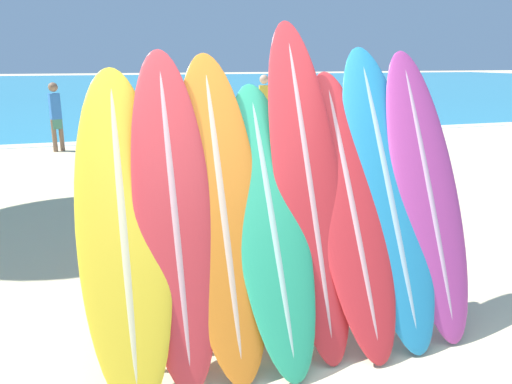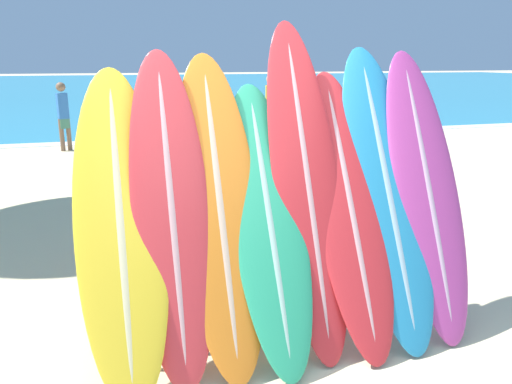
# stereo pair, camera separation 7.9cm
# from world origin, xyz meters

# --- Properties ---
(ocean_water) EXTENTS (120.00, 60.00, 0.01)m
(ocean_water) POSITION_xyz_m (0.00, 39.91, 0.00)
(ocean_water) COLOR teal
(ocean_water) RESTS_ON ground_plane
(surfboard_rack) EXTENTS (2.58, 0.04, 0.92)m
(surfboard_rack) POSITION_xyz_m (0.21, 0.65, 0.50)
(surfboard_rack) COLOR #28282D
(surfboard_rack) RESTS_ON ground_plane
(surfboard_slot_0) EXTENTS (0.58, 1.20, 1.99)m
(surfboard_slot_0) POSITION_xyz_m (-0.92, 0.67, 1.00)
(surfboard_slot_0) COLOR yellow
(surfboard_slot_0) RESTS_ON ground_plane
(surfboard_slot_1) EXTENTS (0.52, 1.04, 2.12)m
(surfboard_slot_1) POSITION_xyz_m (-0.60, 0.68, 1.06)
(surfboard_slot_1) COLOR red
(surfboard_slot_1) RESTS_ON ground_plane
(surfboard_slot_2) EXTENTS (0.56, 1.09, 2.09)m
(surfboard_slot_2) POSITION_xyz_m (-0.27, 0.69, 1.04)
(surfboard_slot_2) COLOR orange
(surfboard_slot_2) RESTS_ON ground_plane
(surfboard_slot_3) EXTENTS (0.53, 1.13, 1.87)m
(surfboard_slot_3) POSITION_xyz_m (0.06, 0.63, 0.94)
(surfboard_slot_3) COLOR #289E70
(surfboard_slot_3) RESTS_ON ground_plane
(surfboard_slot_4) EXTENTS (0.51, 1.13, 2.33)m
(surfboard_slot_4) POSITION_xyz_m (0.38, 0.74, 1.16)
(surfboard_slot_4) COLOR red
(surfboard_slot_4) RESTS_ON ground_plane
(surfboard_slot_5) EXTENTS (0.54, 1.14, 1.96)m
(surfboard_slot_5) POSITION_xyz_m (0.68, 0.66, 0.98)
(surfboard_slot_5) COLOR red
(surfboard_slot_5) RESTS_ON ground_plane
(surfboard_slot_6) EXTENTS (0.59, 1.18, 2.14)m
(surfboard_slot_6) POSITION_xyz_m (1.01, 0.71, 1.07)
(surfboard_slot_6) COLOR teal
(surfboard_slot_6) RESTS_ON ground_plane
(surfboard_slot_7) EXTENTS (0.55, 1.06, 2.12)m
(surfboard_slot_7) POSITION_xyz_m (1.34, 0.68, 1.06)
(surfboard_slot_7) COLOR #B23D8E
(surfboard_slot_7) RESTS_ON ground_plane
(person_near_water) EXTENTS (0.23, 0.29, 1.72)m
(person_near_water) POSITION_xyz_m (0.36, 4.87, 0.94)
(person_near_water) COLOR #A87A5B
(person_near_water) RESTS_ON ground_plane
(person_mid_beach) EXTENTS (0.26, 0.22, 1.54)m
(person_mid_beach) POSITION_xyz_m (-1.96, 9.63, 0.84)
(person_mid_beach) COLOR #846047
(person_mid_beach) RESTS_ON ground_plane
(person_far_left) EXTENTS (0.25, 0.30, 1.79)m
(person_far_left) POSITION_xyz_m (1.71, 4.17, 0.98)
(person_far_left) COLOR #A87A5B
(person_far_left) RESTS_ON ground_plane
(person_far_right) EXTENTS (0.28, 0.22, 1.67)m
(person_far_right) POSITION_xyz_m (2.93, 9.52, 0.91)
(person_far_right) COLOR tan
(person_far_right) RESTS_ON ground_plane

